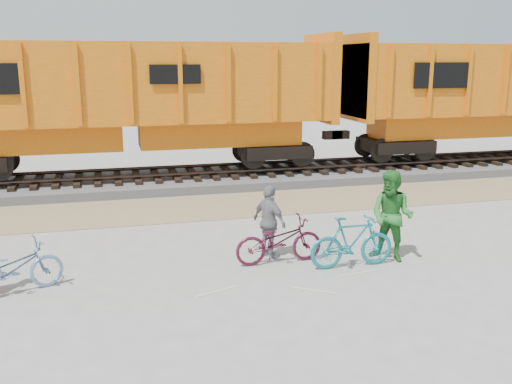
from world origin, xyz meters
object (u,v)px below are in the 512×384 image
bicycle_maroon (279,240)px  person_woman (269,222)px  hopper_car_right (512,92)px  hopper_car_center (129,99)px  bicycle_teal (352,242)px  bicycle_blue (12,269)px  person_man (392,216)px

bicycle_maroon → person_woman: person_woman is taller
hopper_car_right → person_woman: (-12.40, -8.19, -2.19)m
hopper_car_center → person_woman: (2.60, -8.19, -2.19)m
hopper_car_center → bicycle_teal: hopper_car_center is taller
bicycle_maroon → person_woman: 0.52m
bicycle_blue → bicycle_maroon: bearing=-109.0°
bicycle_teal → person_man: 1.11m
hopper_car_center → bicycle_blue: bearing=-106.3°
bicycle_teal → person_woman: size_ratio=1.13×
hopper_car_center → person_man: size_ratio=7.02×
person_man → bicycle_teal: bearing=-120.5°
person_man → bicycle_maroon: bearing=-141.9°
hopper_car_center → person_man: hopper_car_center is taller
person_man → hopper_car_center: bearing=167.7°
bicycle_teal → person_woman: bearing=55.5°
bicycle_blue → person_woman: (5.21, 0.77, 0.32)m
hopper_car_right → bicycle_maroon: hopper_car_right is taller
person_woman → bicycle_teal: bearing=-151.5°
bicycle_blue → hopper_car_center: bearing=-39.2°
hopper_car_center → hopper_car_right: (15.00, 0.00, 0.00)m
hopper_car_right → person_woman: hopper_car_right is taller
bicycle_maroon → person_woman: size_ratio=1.18×
bicycle_teal → bicycle_maroon: bearing=65.7°
hopper_car_right → bicycle_teal: size_ratio=7.56×
person_man → person_woman: (-2.52, 0.83, -0.18)m
hopper_car_right → person_woman: bearing=-146.6°
hopper_car_right → person_man: hopper_car_right is taller
person_man → person_woman: bearing=-150.1°
hopper_car_center → bicycle_maroon: size_ratio=7.27×
bicycle_blue → person_man: (7.73, -0.06, 0.50)m
bicycle_teal → bicycle_maroon: 1.55m
hopper_car_right → bicycle_blue: size_ratio=7.38×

